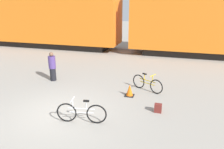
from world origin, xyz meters
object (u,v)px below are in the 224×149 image
object	(u,v)px
backpack	(158,108)
person_in_purple	(52,67)
bicycle_silver	(81,113)
bicycle_yellow	(147,83)
traffic_cone	(130,91)
freight_train	(125,15)

from	to	relation	value
backpack	person_in_purple	bearing A→B (deg)	160.39
backpack	bicycle_silver	bearing A→B (deg)	-148.84
backpack	bicycle_yellow	bearing A→B (deg)	108.87
person_in_purple	traffic_cone	distance (m)	4.50
bicycle_silver	traffic_cone	xyz separation A→B (m)	(1.15, 2.72, -0.13)
freight_train	person_in_purple	distance (m)	8.63
bicycle_yellow	traffic_cone	world-z (taller)	bicycle_yellow
freight_train	backpack	xyz separation A→B (m)	(3.66, -10.11, -2.86)
bicycle_silver	backpack	bearing A→B (deg)	31.16
bicycle_yellow	backpack	size ratio (longest dim) A/B	4.50
traffic_cone	person_in_purple	bearing A→B (deg)	169.01
person_in_purple	traffic_cone	world-z (taller)	person_in_purple
freight_train	bicycle_silver	distance (m)	11.99
bicycle_yellow	traffic_cone	distance (m)	1.07
freight_train	traffic_cone	world-z (taller)	freight_train
bicycle_silver	bicycle_yellow	world-z (taller)	bicycle_silver
traffic_cone	bicycle_silver	bearing A→B (deg)	-112.90
bicycle_silver	traffic_cone	distance (m)	2.96
freight_train	bicycle_yellow	world-z (taller)	freight_train
bicycle_silver	backpack	xyz separation A→B (m)	(2.52, 1.52, -0.21)
person_in_purple	backpack	distance (m)	6.14
freight_train	person_in_purple	world-z (taller)	freight_train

